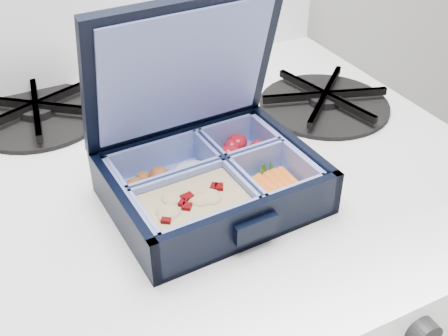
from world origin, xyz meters
TOP-DOWN VIEW (x-y plane):
  - bento_box at (0.50, 1.59)m, footprint 0.22×0.17m
  - burner_grate at (0.73, 1.70)m, footprint 0.22×0.22m
  - burner_grate_rear at (0.38, 1.85)m, footprint 0.23×0.23m
  - fork at (0.61, 1.73)m, footprint 0.14×0.16m

SIDE VIEW (x-z plane):
  - fork at x=0.61m, z-range 0.90..0.91m
  - burner_grate_rear at x=0.38m, z-range 0.90..0.92m
  - burner_grate at x=0.73m, z-range 0.90..0.93m
  - bento_box at x=0.50m, z-range 0.90..0.95m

